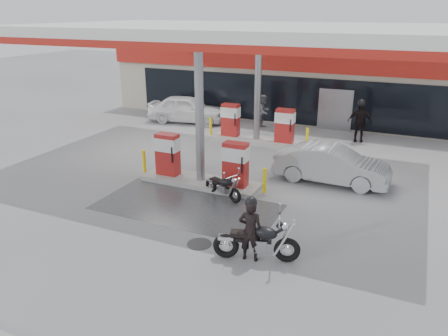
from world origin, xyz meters
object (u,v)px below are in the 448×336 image
object	(u,v)px
sedan_white	(187,109)
biker_walking	(360,122)
pump_island_near	(201,166)
pump_island_far	(257,128)
parked_motorcycle	(223,187)
biker_main	(250,230)
hatchback_silver	(332,164)
attendant	(263,111)
main_motorcycle	(258,242)
parked_car_left	(183,98)

from	to	relation	value
sedan_white	biker_walking	bearing A→B (deg)	-100.52
biker_walking	pump_island_near	bearing A→B (deg)	-127.87
pump_island_far	parked_motorcycle	size ratio (longest dim) A/B	3.09
biker_main	hatchback_silver	world-z (taller)	biker_main
sedan_white	biker_walking	distance (m)	9.61
sedan_white	attendant	xyz separation A→B (m)	(4.43, 0.59, 0.14)
hatchback_silver	biker_walking	distance (m)	6.01
pump_island_far	biker_walking	distance (m)	5.04
hatchback_silver	biker_walking	world-z (taller)	biker_walking
biker_main	attendant	xyz separation A→B (m)	(-4.21, 12.94, 0.07)
parked_motorcycle	biker_walking	distance (m)	9.59
biker_main	hatchback_silver	xyz separation A→B (m)	(0.83, 6.35, -0.14)
attendant	biker_walking	distance (m)	5.21
main_motorcycle	attendant	size ratio (longest dim) A/B	1.22
parked_car_left	biker_walking	distance (m)	12.18
main_motorcycle	sedan_white	world-z (taller)	sedan_white
pump_island_near	sedan_white	bearing A→B (deg)	121.78
parked_motorcycle	hatchback_silver	size ratio (longest dim) A/B	0.39
attendant	sedan_white	bearing A→B (deg)	114.50
biker_walking	hatchback_silver	bearing A→B (deg)	-100.27
pump_island_far	biker_walking	size ratio (longest dim) A/B	2.63
pump_island_near	main_motorcycle	size ratio (longest dim) A/B	2.31
main_motorcycle	parked_motorcycle	size ratio (longest dim) A/B	1.34
pump_island_far	parked_motorcycle	world-z (taller)	pump_island_far
parked_motorcycle	pump_island_far	bearing A→B (deg)	123.72
pump_island_near	biker_walking	xyz separation A→B (m)	(4.53, 8.20, 0.27)
pump_island_near	main_motorcycle	distance (m)	5.55
main_motorcycle	sedan_white	xyz separation A→B (m)	(-8.83, 12.29, 0.25)
parked_motorcycle	hatchback_silver	bearing A→B (deg)	67.18
biker_main	hatchback_silver	size ratio (longest dim) A/B	0.40
pump_island_far	hatchback_silver	world-z (taller)	pump_island_far
pump_island_near	attendant	bearing A→B (deg)	94.22
biker_main	biker_walking	size ratio (longest dim) A/B	0.86
pump_island_near	pump_island_far	world-z (taller)	same
parked_motorcycle	biker_main	bearing A→B (deg)	-32.79
parked_motorcycle	parked_car_left	xyz separation A→B (m)	(-8.49, 12.30, 0.23)
sedan_white	parked_car_left	world-z (taller)	sedan_white
parked_motorcycle	biker_walking	bearing A→B (deg)	93.24
sedan_white	hatchback_silver	distance (m)	11.21
main_motorcycle	biker_main	size ratio (longest dim) A/B	1.32
pump_island_near	main_motorcycle	bearing A→B (deg)	-47.44
main_motorcycle	biker_main	bearing A→B (deg)	-178.75
pump_island_far	biker_walking	xyz separation A→B (m)	(4.53, 2.20, 0.27)
main_motorcycle	hatchback_silver	distance (m)	6.32
sedan_white	biker_walking	world-z (taller)	biker_walking
hatchback_silver	biker_walking	size ratio (longest dim) A/B	2.16
pump_island_far	biker_main	xyz separation A→B (m)	(3.56, -10.15, 0.13)
pump_island_near	parked_motorcycle	xyz separation A→B (m)	(1.29, -0.81, -0.31)
pump_island_far	biker_main	bearing A→B (deg)	-70.66
attendant	biker_walking	size ratio (longest dim) A/B	0.93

